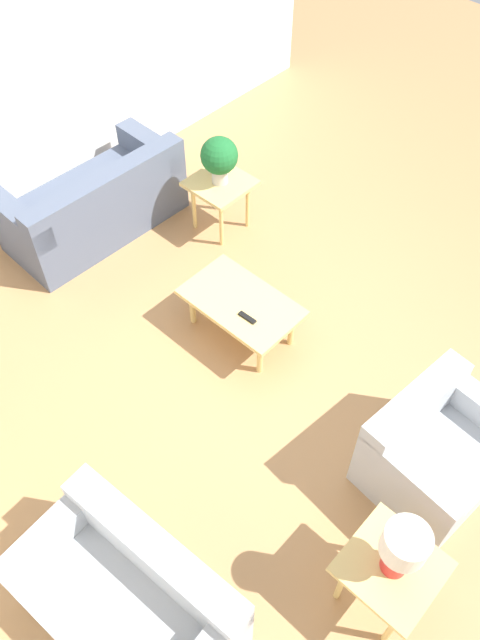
% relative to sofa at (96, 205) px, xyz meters
% --- Properties ---
extents(ground_plane, '(14.00, 14.00, 0.00)m').
position_rel_sofa_xyz_m(ground_plane, '(-2.34, -0.11, -0.31)').
color(ground_plane, '#A87A4C').
extents(wall_right, '(0.12, 7.20, 2.70)m').
position_rel_sofa_xyz_m(wall_right, '(0.72, -0.11, 1.04)').
color(wall_right, white).
rests_on(wall_right, ground_plane).
extents(sofa, '(0.85, 1.74, 0.80)m').
position_rel_sofa_xyz_m(sofa, '(0.00, 0.00, 0.00)').
color(sofa, '#4C566B').
rests_on(sofa, ground_plane).
extents(armchair, '(0.86, 1.01, 0.74)m').
position_rel_sofa_xyz_m(armchair, '(-3.79, 0.05, -0.01)').
color(armchair, '#A8ADB2').
rests_on(armchair, ground_plane).
extents(loveseat, '(1.36, 0.86, 0.74)m').
position_rel_sofa_xyz_m(loveseat, '(-3.00, 2.13, -0.02)').
color(loveseat, '#A8ADB2').
rests_on(loveseat, ground_plane).
extents(coffee_table, '(0.98, 0.59, 0.40)m').
position_rel_sofa_xyz_m(coffee_table, '(-1.92, 0.01, 0.04)').
color(coffee_table, tan).
rests_on(coffee_table, ground_plane).
extents(side_table_plant, '(0.55, 0.55, 0.55)m').
position_rel_sofa_xyz_m(side_table_plant, '(-0.85, -0.85, 0.15)').
color(side_table_plant, tan).
rests_on(side_table_plant, ground_plane).
extents(side_table_lamp, '(0.55, 0.55, 0.55)m').
position_rel_sofa_xyz_m(side_table_lamp, '(-4.03, 1.00, 0.15)').
color(side_table_lamp, tan).
rests_on(side_table_lamp, ground_plane).
extents(potted_plant, '(0.35, 0.35, 0.47)m').
position_rel_sofa_xyz_m(potted_plant, '(-0.85, -0.85, 0.51)').
color(potted_plant, '#B2ADA3').
rests_on(potted_plant, side_table_plant).
extents(table_lamp, '(0.26, 0.26, 0.46)m').
position_rel_sofa_xyz_m(table_lamp, '(-4.03, 1.00, 0.53)').
color(table_lamp, red).
rests_on(table_lamp, side_table_lamp).
extents(remote_control, '(0.16, 0.05, 0.02)m').
position_rel_sofa_xyz_m(remote_control, '(-2.08, 0.11, 0.10)').
color(remote_control, black).
rests_on(remote_control, coffee_table).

